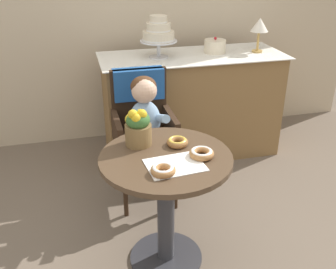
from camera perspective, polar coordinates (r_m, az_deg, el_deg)
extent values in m
plane|color=#6B5B4C|center=(2.51, -0.29, -17.61)|extent=(8.00, 8.00, 0.00)
cylinder|color=#4C3826|center=(2.09, -0.33, -3.51)|extent=(0.72, 0.72, 0.03)
cylinder|color=#333338|center=(2.29, -0.31, -11.37)|extent=(0.10, 0.10, 0.69)
cylinder|color=#333338|center=(2.51, -0.29, -17.45)|extent=(0.44, 0.44, 0.02)
cube|color=#332114|center=(2.76, -3.41, -1.14)|extent=(0.42, 0.42, 0.04)
cube|color=#332114|center=(2.83, -4.28, 5.12)|extent=(0.40, 0.04, 0.46)
cube|color=#332114|center=(2.69, -7.44, 0.54)|extent=(0.04, 0.38, 0.18)
cube|color=#332114|center=(2.75, 0.42, 1.37)|extent=(0.04, 0.38, 0.18)
cube|color=#1E4C8C|center=(2.79, -4.36, 7.41)|extent=(0.36, 0.11, 0.22)
cylinder|color=#332114|center=(2.71, -6.30, -7.90)|extent=(0.03, 0.03, 0.45)
cylinder|color=#332114|center=(2.77, 1.12, -6.93)|extent=(0.03, 0.03, 0.45)
cylinder|color=#332114|center=(3.02, -7.30, -4.15)|extent=(0.03, 0.03, 0.45)
cylinder|color=#332114|center=(3.07, -0.62, -3.36)|extent=(0.03, 0.03, 0.45)
ellipsoid|color=#8CADCC|center=(2.67, -3.42, 1.95)|extent=(0.22, 0.16, 0.30)
sphere|color=#E0B293|center=(2.58, -3.51, 6.45)|extent=(0.17, 0.17, 0.17)
ellipsoid|color=#4C2D19|center=(2.59, -3.61, 7.05)|extent=(0.17, 0.17, 0.14)
cylinder|color=#8CADCC|center=(2.56, -5.17, 1.97)|extent=(0.08, 0.23, 0.13)
sphere|color=#E0B293|center=(2.52, -4.61, -0.16)|extent=(0.06, 0.06, 0.06)
cylinder|color=#8CADCC|center=(2.59, -1.02, 2.39)|extent=(0.08, 0.23, 0.13)
sphere|color=#E0B293|center=(2.55, -0.82, 0.25)|extent=(0.06, 0.06, 0.06)
cylinder|color=#3F4760|center=(2.64, -4.20, -1.04)|extent=(0.09, 0.22, 0.09)
cylinder|color=#3F4760|center=(2.63, -3.65, -5.41)|extent=(0.08, 0.08, 0.26)
cylinder|color=#3F4760|center=(2.66, -1.87, -0.78)|extent=(0.09, 0.22, 0.09)
cylinder|color=#3F4760|center=(2.65, -1.30, -5.11)|extent=(0.08, 0.08, 0.26)
cube|color=white|center=(1.99, 1.03, -4.49)|extent=(0.31, 0.24, 0.00)
torus|color=#AD7542|center=(2.07, 4.95, -2.80)|extent=(0.13, 0.13, 0.04)
torus|color=white|center=(2.07, 4.96, -2.54)|extent=(0.12, 0.12, 0.02)
torus|color=#AD7542|center=(1.92, -0.73, -5.26)|extent=(0.13, 0.13, 0.04)
torus|color=white|center=(1.91, -0.74, -4.98)|extent=(0.11, 0.11, 0.02)
torus|color=#936033|center=(2.18, 1.39, -1.14)|extent=(0.12, 0.12, 0.04)
torus|color=gold|center=(2.18, 1.39, -0.90)|extent=(0.10, 0.10, 0.02)
cylinder|color=brown|center=(2.18, -4.36, -0.01)|extent=(0.15, 0.15, 0.12)
ellipsoid|color=#38662D|center=(2.14, -4.44, 2.16)|extent=(0.14, 0.14, 0.10)
sphere|color=gold|center=(2.14, -3.65, 2.60)|extent=(0.06, 0.06, 0.06)
sphere|color=gold|center=(2.16, -4.09, 3.10)|extent=(0.05, 0.05, 0.05)
sphere|color=gold|center=(2.17, -4.63, 2.59)|extent=(0.05, 0.05, 0.05)
sphere|color=gold|center=(2.14, -5.47, 2.24)|extent=(0.07, 0.07, 0.07)
sphere|color=gold|center=(2.10, -5.18, 2.97)|extent=(0.05, 0.05, 0.05)
sphere|color=gold|center=(2.10, -4.67, 2.38)|extent=(0.06, 0.06, 0.06)
sphere|color=gold|center=(2.11, -3.84, 2.98)|extent=(0.06, 0.06, 0.06)
cube|color=olive|center=(3.46, 3.42, 4.30)|extent=(1.50, 0.56, 0.90)
cube|color=white|center=(3.32, 3.63, 11.45)|extent=(1.56, 0.62, 0.01)
cylinder|color=silver|center=(3.25, -1.37, 11.31)|extent=(0.16, 0.16, 0.01)
cylinder|color=silver|center=(3.23, -1.38, 12.42)|extent=(0.03, 0.03, 0.12)
cylinder|color=silver|center=(3.22, -1.39, 13.53)|extent=(0.30, 0.30, 0.01)
cylinder|color=beige|center=(3.21, -1.40, 14.25)|extent=(0.26, 0.25, 0.08)
cylinder|color=white|center=(3.21, -1.40, 13.79)|extent=(0.26, 0.26, 0.01)
cylinder|color=beige|center=(3.19, -1.42, 15.48)|extent=(0.19, 0.19, 0.07)
cylinder|color=white|center=(3.20, -1.41, 15.08)|extent=(0.20, 0.20, 0.01)
cylinder|color=beige|center=(3.18, -1.43, 16.55)|extent=(0.14, 0.14, 0.06)
cylinder|color=white|center=(3.19, -1.42, 16.21)|extent=(0.14, 0.14, 0.01)
cylinder|color=beige|center=(3.41, 6.89, 12.72)|extent=(0.18, 0.18, 0.11)
sphere|color=red|center=(3.39, 6.95, 13.82)|extent=(0.02, 0.02, 0.02)
cylinder|color=#B28C47|center=(3.50, 12.91, 11.81)|extent=(0.09, 0.09, 0.01)
cylinder|color=#B28C47|center=(3.48, 13.06, 13.21)|extent=(0.02, 0.02, 0.16)
cone|color=silver|center=(3.46, 13.29, 15.38)|extent=(0.15, 0.15, 0.11)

